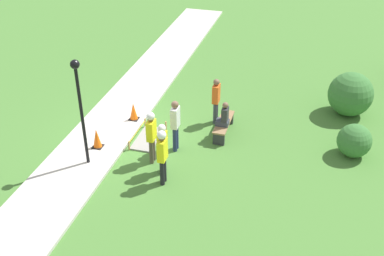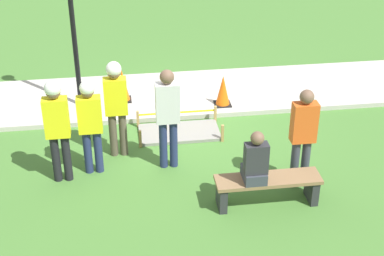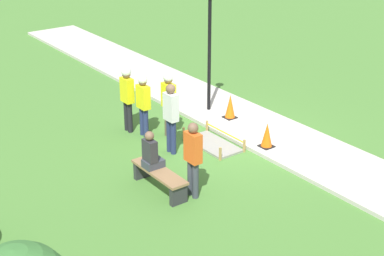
{
  "view_description": "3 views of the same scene",
  "coord_description": "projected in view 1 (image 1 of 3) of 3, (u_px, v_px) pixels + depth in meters",
  "views": [
    {
      "loc": [
        13.22,
        5.83,
        9.12
      ],
      "look_at": [
        0.14,
        2.13,
        0.74
      ],
      "focal_mm": 45.0,
      "sensor_mm": 36.0,
      "label": 1
    },
    {
      "loc": [
        1.25,
        10.39,
        5.67
      ],
      "look_at": [
        0.03,
        1.63,
        0.72
      ],
      "focal_mm": 55.0,
      "sensor_mm": 36.0,
      "label": 2
    },
    {
      "loc": [
        -10.74,
        9.27,
        6.57
      ],
      "look_at": [
        -0.12,
        1.42,
        0.82
      ],
      "focal_mm": 55.0,
      "sensor_mm": 36.0,
      "label": 3
    }
  ],
  "objects": [
    {
      "name": "ground_plane",
      "position": [
        135.0,
        135.0,
        16.96
      ],
      "size": [
        60.0,
        60.0,
        0.0
      ],
      "primitive_type": "plane",
      "color": "#477A33"
    },
    {
      "name": "sidewalk",
      "position": [
        106.0,
        130.0,
        17.19
      ],
      "size": [
        28.0,
        2.2,
        0.1
      ],
      "color": "#BCB7AD",
      "rests_on": "ground_plane"
    },
    {
      "name": "wet_concrete_patch",
      "position": [
        148.0,
        139.0,
        16.71
      ],
      "size": [
        1.6,
        0.84,
        0.35
      ],
      "color": "gray",
      "rests_on": "ground_plane"
    },
    {
      "name": "traffic_cone_near_patch",
      "position": [
        134.0,
        111.0,
        17.56
      ],
      "size": [
        0.34,
        0.34,
        0.66
      ],
      "color": "black",
      "rests_on": "sidewalk"
    },
    {
      "name": "traffic_cone_far_patch",
      "position": [
        97.0,
        138.0,
        15.99
      ],
      "size": [
        0.34,
        0.34,
        0.69
      ],
      "color": "black",
      "rests_on": "sidewalk"
    },
    {
      "name": "park_bench",
      "position": [
        224.0,
        125.0,
        16.91
      ],
      "size": [
        1.67,
        0.44,
        0.49
      ],
      "color": "#2D2D33",
      "rests_on": "ground_plane"
    },
    {
      "name": "person_seated_on_bench",
      "position": [
        224.0,
        116.0,
        16.44
      ],
      "size": [
        0.36,
        0.44,
        0.89
      ],
      "color": "#383D47",
      "rests_on": "park_bench"
    },
    {
      "name": "worker_supervisor",
      "position": [
        162.0,
        152.0,
        14.1
      ],
      "size": [
        0.4,
        0.27,
        1.85
      ],
      "color": "black",
      "rests_on": "ground_plane"
    },
    {
      "name": "worker_assistant",
      "position": [
        151.0,
        133.0,
        15.06
      ],
      "size": [
        0.4,
        0.26,
        1.82
      ],
      "color": "brown",
      "rests_on": "ground_plane"
    },
    {
      "name": "worker_trainee",
      "position": [
        162.0,
        145.0,
        14.61
      ],
      "size": [
        0.4,
        0.25,
        1.73
      ],
      "color": "navy",
      "rests_on": "ground_plane"
    },
    {
      "name": "bystander_in_orange_shirt",
      "position": [
        216.0,
        98.0,
        17.21
      ],
      "size": [
        0.4,
        0.23,
        1.75
      ],
      "color": "#383D47",
      "rests_on": "ground_plane"
    },
    {
      "name": "bystander_in_gray_shirt",
      "position": [
        175.0,
        123.0,
        15.66
      ],
      "size": [
        0.4,
        0.24,
        1.84
      ],
      "color": "navy",
      "rests_on": "ground_plane"
    },
    {
      "name": "lamppost_near",
      "position": [
        79.0,
        97.0,
        14.19
      ],
      "size": [
        0.28,
        0.28,
        3.54
      ],
      "color": "black",
      "rests_on": "sidewalk"
    },
    {
      "name": "shrub_rounded_near",
      "position": [
        351.0,
        94.0,
        17.84
      ],
      "size": [
        1.66,
        1.66,
        1.66
      ],
      "color": "#387033",
      "rests_on": "ground_plane"
    },
    {
      "name": "shrub_rounded_mid",
      "position": [
        354.0,
        141.0,
        15.64
      ],
      "size": [
        1.12,
        1.12,
        1.12
      ],
      "color": "#387033",
      "rests_on": "ground_plane"
    }
  ]
}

